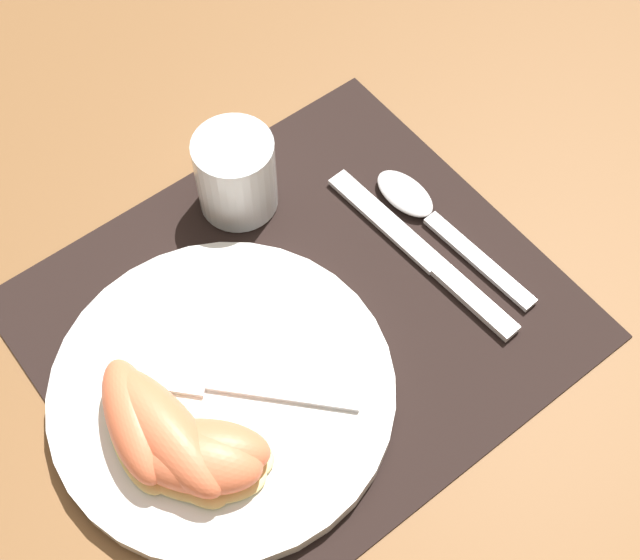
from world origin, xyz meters
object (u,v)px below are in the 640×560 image
Objects in this scene: juice_glass at (236,177)px; citrus_wedge_3 at (206,450)px; spoon at (424,211)px; fork at (217,382)px; citrus_wedge_2 at (196,459)px; citrus_wedge_0 at (135,422)px; citrus_wedge_1 at (165,432)px; plate at (223,392)px; knife at (425,255)px.

juice_glass is 0.24m from citrus_wedge_3.
fork reaches higher than spoon.
citrus_wedge_0 is at bearing 111.10° from citrus_wedge_2.
citrus_wedge_1 is at bearing -171.00° from spoon.
fork is 1.46× the size of citrus_wedge_3.
fork reaches higher than plate.
juice_glass is at bearing 48.34° from citrus_wedge_2.
citrus_wedge_2 reaches higher than knife.
citrus_wedge_0 is at bearing -143.59° from juice_glass.
spoon is 0.30m from citrus_wedge_2.
citrus_wedge_1 is (-0.05, -0.02, 0.02)m from fork.
fork is at bearing 43.67° from citrus_wedge_2.
citrus_wedge_1 is 1.30× the size of citrus_wedge_3.
spoon is at bearing 7.20° from fork.
fork is 0.07m from citrus_wedge_2.
plate is 0.01m from fork.
citrus_wedge_0 is at bearing 121.78° from citrus_wedge_1.
juice_glass is 0.74× the size of citrus_wedge_3.
citrus_wedge_2 is at bearing -170.74° from knife.
citrus_wedge_2 is 1.09× the size of citrus_wedge_3.
fork is 1.33× the size of citrus_wedge_0.
citrus_wedge_3 is at bearing -130.77° from fork.
knife is at bearing 0.10° from plate.
citrus_wedge_0 reaches higher than citrus_wedge_3.
fork is 1.12× the size of citrus_wedge_1.
knife is 0.05m from spoon.
juice_glass is 0.50× the size of fork.
citrus_wedge_0 is at bearing 120.71° from citrus_wedge_3.
citrus_wedge_3 is at bearing -134.30° from plate.
citrus_wedge_1 is 1.20× the size of citrus_wedge_2.
knife is (0.09, -0.15, -0.03)m from juice_glass.
plate reaches higher than knife.
citrus_wedge_0 is 0.06m from citrus_wedge_3.
citrus_wedge_3 reaches higher than plate.
citrus_wedge_1 is 0.03m from citrus_wedge_3.
citrus_wedge_0 is 0.84× the size of citrus_wedge_1.
spoon is 0.31m from citrus_wedge_0.
plate is at bearing -7.21° from citrus_wedge_0.
spoon is at bearing -42.93° from juice_glass.
plate is at bearing 11.93° from citrus_wedge_1.
fork is at bearing 178.85° from knife.
knife is 2.06× the size of citrus_wedge_3.
plate is 0.19m from juice_glass.
spoon is (0.12, -0.11, -0.03)m from juice_glass.
citrus_wedge_1 is (-0.26, -0.01, 0.03)m from knife.
citrus_wedge_3 is at bearing -164.86° from spoon.
spoon is at bearing 4.86° from citrus_wedge_0.
spoon is 0.29m from citrus_wedge_3.
citrus_wedge_3 is (-0.04, -0.04, 0.02)m from plate.
juice_glass reaches higher than citrus_wedge_1.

